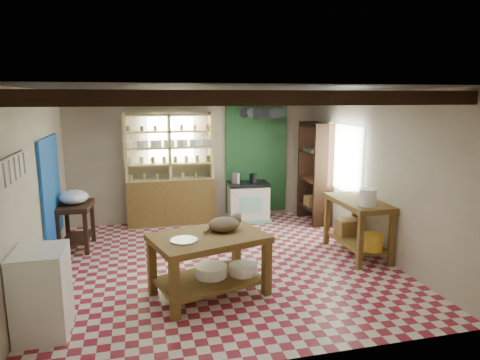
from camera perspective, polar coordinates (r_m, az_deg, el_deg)
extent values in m
cube|color=maroon|center=(6.61, -2.46, -11.22)|extent=(5.00, 5.00, 0.02)
cube|color=#404044|center=(6.12, -2.66, 12.05)|extent=(5.00, 5.00, 0.02)
cube|color=#BCB197|center=(8.66, -5.84, 3.08)|extent=(5.00, 0.04, 2.60)
cube|color=#BCB197|center=(3.88, 4.82, -6.87)|extent=(5.00, 0.04, 2.60)
cube|color=#BCB197|center=(6.25, -25.65, -1.05)|extent=(0.04, 5.00, 2.60)
cube|color=#BCB197|center=(7.15, 17.50, 0.93)|extent=(0.04, 5.00, 2.60)
cube|color=#351E12|center=(6.11, -2.65, 10.92)|extent=(5.00, 3.80, 0.15)
cube|color=#1753B0|center=(7.15, -23.87, -1.14)|extent=(0.04, 1.40, 1.60)
cube|color=#1F4E26|center=(8.90, 2.20, 3.02)|extent=(1.30, 0.04, 2.30)
cube|color=beige|center=(8.54, -9.21, 5.58)|extent=(0.90, 0.02, 0.80)
cube|color=beige|center=(7.98, 13.71, 2.87)|extent=(0.02, 1.30, 1.20)
cube|color=black|center=(5.00, -28.12, 1.55)|extent=(0.06, 0.90, 0.28)
cube|color=black|center=(8.42, 3.04, 8.91)|extent=(0.86, 0.12, 0.36)
cube|color=#CEBB77|center=(8.45, -9.32, 1.41)|extent=(1.70, 0.34, 2.20)
cube|color=#351E12|center=(8.67, 9.98, 0.96)|extent=(0.40, 0.86, 2.00)
cube|color=brown|center=(5.56, -4.16, -11.20)|extent=(1.58, 1.27, 0.78)
cube|color=#EEE6CE|center=(8.69, 1.09, -2.91)|extent=(0.85, 0.60, 0.79)
cube|color=#351E12|center=(7.61, -21.01, -5.79)|extent=(0.58, 0.80, 0.77)
cube|color=white|center=(5.11, -24.89, -13.42)|extent=(0.53, 0.63, 0.93)
cube|color=brown|center=(7.09, 15.34, -6.11)|extent=(0.64, 1.26, 0.90)
ellipsoid|color=#7C6448|center=(5.54, -2.12, -5.91)|extent=(0.51, 0.46, 0.19)
cylinder|color=#A5A4AC|center=(5.24, -7.45, -7.97)|extent=(0.41, 0.41, 0.02)
cylinder|color=white|center=(5.66, -3.90, -11.99)|extent=(0.51, 0.51, 0.14)
cylinder|color=white|center=(5.72, 0.46, -11.80)|extent=(0.46, 0.46, 0.13)
cylinder|color=#A5A4AC|center=(8.54, -0.54, 0.28)|extent=(0.19, 0.19, 0.21)
cylinder|color=black|center=(8.61, 1.76, 0.26)|extent=(0.15, 0.15, 0.18)
ellipsoid|color=white|center=(7.48, -21.27, -2.12)|extent=(0.49, 0.49, 0.23)
cylinder|color=white|center=(6.62, 16.65, -2.23)|extent=(0.25, 0.25, 0.25)
cube|color=olive|center=(7.36, 14.19, -6.08)|extent=(0.37, 0.30, 0.26)
cylinder|color=gold|center=(6.75, 17.14, -7.91)|extent=(0.33, 0.33, 0.24)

